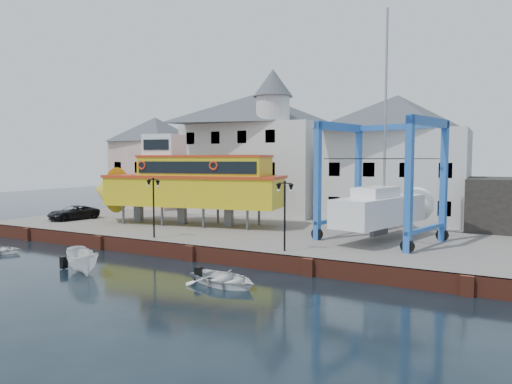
% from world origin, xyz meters
% --- Properties ---
extents(ground, '(140.00, 140.00, 0.00)m').
position_xyz_m(ground, '(0.00, 0.00, 0.00)').
color(ground, black).
rests_on(ground, ground).
extents(hardstanding, '(44.00, 22.00, 1.00)m').
position_xyz_m(hardstanding, '(0.00, 11.00, 0.50)').
color(hardstanding, slate).
rests_on(hardstanding, ground).
extents(quay_wall, '(44.00, 0.47, 1.00)m').
position_xyz_m(quay_wall, '(-0.00, 0.10, 0.50)').
color(quay_wall, maroon).
rests_on(quay_wall, ground).
extents(building_pink, '(8.00, 7.00, 10.30)m').
position_xyz_m(building_pink, '(-18.00, 18.00, 6.15)').
color(building_pink, tan).
rests_on(building_pink, hardstanding).
extents(building_white_main, '(14.00, 8.30, 14.00)m').
position_xyz_m(building_white_main, '(-4.87, 18.39, 7.34)').
color(building_white_main, silver).
rests_on(building_white_main, hardstanding).
extents(building_white_right, '(12.00, 8.00, 11.20)m').
position_xyz_m(building_white_right, '(9.00, 19.00, 6.60)').
color(building_white_right, silver).
rests_on(building_white_right, hardstanding).
extents(lamp_post_left, '(1.12, 0.32, 4.20)m').
position_xyz_m(lamp_post_left, '(-4.00, 1.20, 4.17)').
color(lamp_post_left, black).
rests_on(lamp_post_left, hardstanding).
extents(lamp_post_right, '(1.12, 0.32, 4.20)m').
position_xyz_m(lamp_post_right, '(6.00, 1.20, 4.17)').
color(lamp_post_right, black).
rests_on(lamp_post_right, hardstanding).
extents(tour_boat, '(17.79, 7.03, 7.55)m').
position_xyz_m(tour_boat, '(-6.35, 7.59, 4.56)').
color(tour_boat, '#59595E').
rests_on(tour_boat, hardstanding).
extents(travel_lift, '(8.42, 10.56, 15.46)m').
position_xyz_m(travel_lift, '(10.42, 8.31, 3.57)').
color(travel_lift, '#1E68A7').
rests_on(travel_lift, hardstanding).
extents(van, '(3.06, 4.85, 1.25)m').
position_xyz_m(van, '(-16.94, 5.30, 1.62)').
color(van, black).
rests_on(van, hardstanding).
extents(motorboat_a, '(4.20, 3.32, 1.54)m').
position_xyz_m(motorboat_a, '(-3.73, -5.27, 0.00)').
color(motorboat_a, white).
rests_on(motorboat_a, ground).
extents(motorboat_b, '(4.57, 3.69, 0.84)m').
position_xyz_m(motorboat_b, '(4.81, -3.73, 0.00)').
color(motorboat_b, white).
rests_on(motorboat_b, ground).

